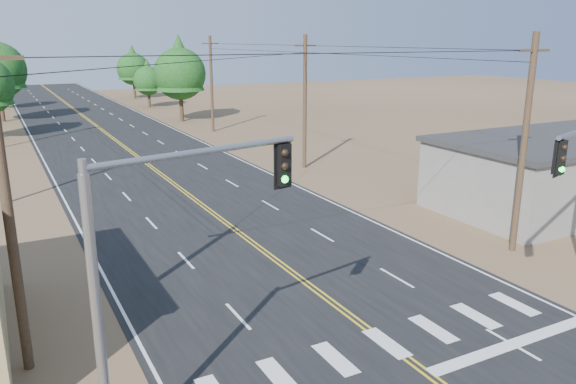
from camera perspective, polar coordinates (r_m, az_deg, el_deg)
road at (r=37.86m, az=-10.76°, el=0.23°), size 15.00×200.00×0.02m
building_right at (r=37.12m, az=26.03°, el=1.78°), size 15.00×8.00×4.00m
utility_pole_left_near at (r=17.64m, az=-26.63°, el=-1.39°), size 1.80×0.30×10.00m
utility_pole_right_near at (r=27.50m, az=22.85°, el=4.54°), size 1.80×0.30×10.00m
utility_pole_right_mid at (r=42.87m, az=1.72°, el=9.19°), size 1.80×0.30×10.00m
utility_pole_right_far at (r=60.98m, az=-7.78°, el=10.88°), size 1.80×0.30×10.00m
signal_mast_left at (r=13.27m, az=-12.81°, el=-6.07°), size 5.54×1.37×7.36m
tree_right_near at (r=69.35m, az=-10.96°, el=12.23°), size 6.15×6.15×10.25m
tree_right_mid at (r=84.97m, az=-14.06°, el=11.21°), size 4.17×4.17×6.95m
tree_right_far at (r=98.37m, az=-15.48°, el=12.26°), size 5.26×5.26×8.77m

